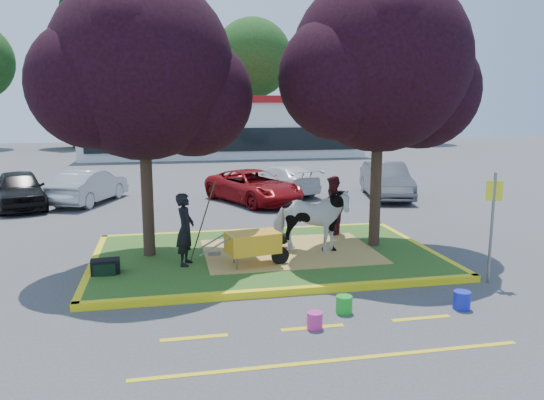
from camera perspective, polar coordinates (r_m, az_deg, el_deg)
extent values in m
plane|color=#424244|center=(13.14, -0.65, -6.33)|extent=(90.00, 90.00, 0.00)
cube|color=#28571B|center=(13.12, -0.65, -6.02)|extent=(8.00, 5.00, 0.15)
cube|color=yellow|center=(10.72, 2.00, -9.78)|extent=(8.30, 0.16, 0.15)
cube|color=yellow|center=(15.57, -2.46, -3.42)|extent=(8.30, 0.16, 0.15)
cube|color=yellow|center=(13.01, -18.72, -6.71)|extent=(0.16, 5.30, 0.15)
cube|color=yellow|center=(14.43, 15.53, -4.90)|extent=(0.16, 5.30, 0.15)
cube|color=tan|center=(13.22, 1.91, -5.54)|extent=(4.20, 3.00, 0.01)
cylinder|color=black|center=(12.91, -13.32, 1.80)|extent=(0.28, 0.28, 3.53)
sphere|color=black|center=(12.80, -13.82, 13.59)|extent=(4.20, 4.20, 4.20)
sphere|color=black|center=(12.99, -8.48, 10.93)|extent=(2.86, 2.86, 2.86)
sphere|color=black|center=(12.56, -18.68, 11.70)|extent=(2.86, 2.86, 2.86)
cylinder|color=black|center=(13.74, 11.14, 2.73)|extent=(0.28, 0.28, 3.70)
sphere|color=black|center=(13.67, 11.55, 14.32)|extent=(4.40, 4.40, 4.40)
sphere|color=black|center=(14.33, 15.68, 11.31)|extent=(2.99, 2.99, 2.99)
sphere|color=black|center=(12.98, 7.42, 12.92)|extent=(2.99, 2.99, 2.99)
cube|color=yellow|center=(8.99, -8.36, -14.45)|extent=(1.10, 0.12, 0.01)
cube|color=yellow|center=(9.29, 4.41, -13.52)|extent=(1.10, 0.12, 0.01)
cube|color=yellow|center=(9.99, 15.76, -12.14)|extent=(1.10, 0.12, 0.01)
cube|color=yellow|center=(8.25, 6.79, -16.75)|extent=(6.00, 0.10, 0.01)
cube|color=silver|center=(40.64, -5.43, 7.67)|extent=(20.00, 8.00, 4.00)
cube|color=#9E1113|center=(40.61, -5.48, 10.70)|extent=(20.40, 8.40, 0.50)
cube|color=black|center=(36.66, -4.72, 6.48)|extent=(19.00, 0.10, 1.60)
cylinder|color=black|center=(49.99, -20.52, 7.49)|extent=(0.44, 0.44, 3.92)
cone|color=black|center=(50.20, -21.01, 15.16)|extent=(5.60, 5.60, 11.90)
cylinder|color=black|center=(50.92, -11.23, 7.50)|extent=(0.44, 0.44, 3.08)
sphere|color=#143811|center=(50.97, -11.44, 13.44)|extent=(6.16, 6.16, 6.16)
cylinder|color=black|center=(50.61, -2.05, 7.99)|extent=(0.44, 0.44, 3.64)
sphere|color=#143811|center=(50.75, -2.10, 15.04)|extent=(7.28, 7.28, 7.28)
cylinder|color=black|center=(53.00, 6.50, 7.95)|extent=(0.44, 0.44, 3.50)
cone|color=black|center=(53.12, 6.63, 14.43)|extent=(5.00, 5.00, 10.62)
cylinder|color=black|center=(55.10, 14.83, 7.62)|extent=(0.44, 0.44, 3.22)
sphere|color=#143811|center=(55.17, 15.09, 13.35)|extent=(6.44, 6.44, 6.44)
imported|color=white|center=(12.97, 4.13, -2.18)|extent=(2.12, 1.55, 1.63)
ellipsoid|color=black|center=(13.43, -0.88, -4.35)|extent=(1.07, 0.71, 0.43)
imported|color=black|center=(12.11, -9.31, -3.13)|extent=(0.55, 0.69, 1.65)
imported|color=#49141E|center=(14.81, 6.51, -0.61)|extent=(0.88, 0.98, 1.66)
imported|color=black|center=(15.29, 6.38, -1.01)|extent=(0.54, 0.80, 1.27)
cylinder|color=black|center=(12.12, 0.88, -6.01)|extent=(0.42, 0.16, 0.41)
cylinder|color=slate|center=(11.72, -3.81, -6.88)|extent=(0.04, 0.04, 0.30)
cylinder|color=slate|center=(12.20, -4.13, -6.20)|extent=(0.04, 0.04, 0.30)
cube|color=orange|center=(11.91, -2.08, -4.59)|extent=(1.26, 0.90, 0.46)
cylinder|color=slate|center=(11.56, -6.09, -4.98)|extent=(0.74, 0.19, 0.37)
cylinder|color=slate|center=(12.04, -6.32, -4.37)|extent=(0.74, 0.19, 0.37)
cube|color=black|center=(12.06, -17.48, -6.82)|extent=(0.63, 0.38, 0.31)
cube|color=black|center=(11.99, -17.51, -7.08)|extent=(0.48, 0.31, 0.25)
cylinder|color=slate|center=(12.03, 22.55, -2.85)|extent=(0.06, 0.06, 2.37)
cube|color=yellow|center=(11.88, 22.81, 0.94)|extent=(0.33, 0.12, 0.43)
cylinder|color=green|center=(9.89, 7.76, -11.08)|extent=(0.33, 0.33, 0.32)
cylinder|color=#CD2D86|center=(9.20, 4.61, -12.80)|extent=(0.35, 0.35, 0.29)
cylinder|color=#1723BB|center=(10.59, 19.74, -10.11)|extent=(0.40, 0.40, 0.34)
imported|color=black|center=(21.55, -25.51, 1.05)|extent=(2.75, 4.34, 1.38)
imported|color=#A5A8AD|center=(21.62, -19.06, 1.41)|extent=(2.74, 4.17, 1.30)
imported|color=maroon|center=(20.51, -1.99, 1.46)|extent=(3.81, 5.00, 1.26)
imported|color=white|center=(22.63, 1.11, 2.22)|extent=(2.93, 4.50, 1.21)
imported|color=#515258|center=(22.11, 12.17, 2.09)|extent=(2.38, 4.55, 1.43)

